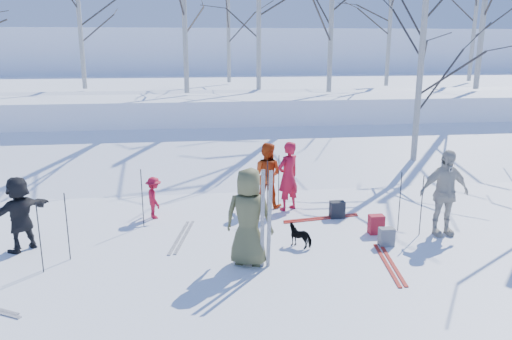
{
  "coord_description": "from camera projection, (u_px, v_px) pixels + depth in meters",
  "views": [
    {
      "loc": [
        -1.41,
        -9.21,
        4.04
      ],
      "look_at": [
        0.0,
        1.5,
        1.3
      ],
      "focal_mm": 35.0,
      "sensor_mm": 36.0,
      "label": 1
    }
  ],
  "objects": [
    {
      "name": "ground",
      "position": [
        266.0,
        251.0,
        10.02
      ],
      "size": [
        120.0,
        120.0,
        0.0
      ],
      "primitive_type": "plane",
      "color": "white",
      "rests_on": "ground"
    },
    {
      "name": "snow_ramp",
      "position": [
        235.0,
        163.0,
        16.71
      ],
      "size": [
        70.0,
        9.49,
        4.12
      ],
      "primitive_type": "cube",
      "rotation": [
        0.3,
        0.0,
        0.0
      ],
      "color": "white",
      "rests_on": "ground"
    },
    {
      "name": "snow_plateau",
      "position": [
        218.0,
        103.0,
        26.11
      ],
      "size": [
        70.0,
        18.0,
        2.2
      ],
      "primitive_type": "cube",
      "color": "white",
      "rests_on": "ground"
    },
    {
      "name": "far_hill",
      "position": [
        205.0,
        66.0,
        46.05
      ],
      "size": [
        90.0,
        30.0,
        6.0
      ],
      "primitive_type": "cube",
      "color": "white",
      "rests_on": "ground"
    },
    {
      "name": "skier_olive_center",
      "position": [
        249.0,
        217.0,
        9.22
      ],
      "size": [
        1.06,
        0.88,
        1.86
      ],
      "primitive_type": "imported",
      "rotation": [
        0.0,
        0.0,
        2.77
      ],
      "color": "brown",
      "rests_on": "ground"
    },
    {
      "name": "skier_red_north",
      "position": [
        288.0,
        176.0,
        12.3
      ],
      "size": [
        0.75,
        0.69,
        1.73
      ],
      "primitive_type": "imported",
      "rotation": [
        0.0,
        0.0,
        3.7
      ],
      "color": "#AF1028",
      "rests_on": "ground"
    },
    {
      "name": "skier_redor_behind",
      "position": [
        267.0,
        175.0,
        12.59
      ],
      "size": [
        1.0,
        0.91,
        1.65
      ],
      "primitive_type": "imported",
      "rotation": [
        0.0,
        0.0,
        2.69
      ],
      "color": "#B8380E",
      "rests_on": "ground"
    },
    {
      "name": "skier_red_seated",
      "position": [
        154.0,
        198.0,
        11.8
      ],
      "size": [
        0.55,
        0.73,
        1.0
      ],
      "primitive_type": "imported",
      "rotation": [
        0.0,
        0.0,
        1.88
      ],
      "color": "#AF1028",
      "rests_on": "ground"
    },
    {
      "name": "skier_cream_east",
      "position": [
        444.0,
        193.0,
        10.67
      ],
      "size": [
        1.12,
        0.5,
        1.88
      ],
      "primitive_type": "imported",
      "rotation": [
        0.0,
        0.0,
        0.04
      ],
      "color": "beige",
      "rests_on": "ground"
    },
    {
      "name": "skier_grey_west",
      "position": [
        20.0,
        214.0,
        9.89
      ],
      "size": [
        1.3,
        1.35,
        1.53
      ],
      "primitive_type": "imported",
      "rotation": [
        0.0,
        0.0,
        3.96
      ],
      "color": "black",
      "rests_on": "ground"
    },
    {
      "name": "dog",
      "position": [
        300.0,
        235.0,
        10.21
      ],
      "size": [
        0.59,
        0.53,
        0.46
      ],
      "primitive_type": "imported",
      "rotation": [
        0.0,
        0.0,
        4.06
      ],
      "color": "black",
      "rests_on": "ground"
    },
    {
      "name": "upright_ski_left",
      "position": [
        263.0,
        220.0,
        9.02
      ],
      "size": [
        0.07,
        0.15,
        1.9
      ],
      "primitive_type": "cube",
      "rotation": [
        0.07,
        0.0,
        0.01
      ],
      "color": "silver",
      "rests_on": "ground"
    },
    {
      "name": "upright_ski_right",
      "position": [
        269.0,
        220.0,
        9.01
      ],
      "size": [
        0.09,
        0.23,
        1.89
      ],
      "primitive_type": "cube",
      "rotation": [
        0.1,
        0.0,
        0.09
      ],
      "color": "silver",
      "rests_on": "ground"
    },
    {
      "name": "ski_pair_a",
      "position": [
        182.0,
        237.0,
        10.72
      ],
      "size": [
        0.93,
        1.98,
        0.02
      ],
      "primitive_type": null,
      "rotation": [
        0.0,
        0.0,
        -0.2
      ],
      "color": "silver",
      "rests_on": "ground"
    },
    {
      "name": "ski_pair_b",
      "position": [
        389.0,
        264.0,
        9.41
      ],
      "size": [
        0.7,
        1.95,
        0.02
      ],
      "primitive_type": null,
      "rotation": [
        0.0,
        0.0,
        -0.13
      ],
      "color": "maroon",
      "rests_on": "ground"
    },
    {
      "name": "ski_pair_d",
      "position": [
        321.0,
        218.0,
        11.86
      ],
      "size": [
        0.79,
        1.96,
        0.02
      ],
      "primitive_type": null,
      "rotation": [
        0.0,
        0.0,
        1.73
      ],
      "color": "maroon",
      "rests_on": "ground"
    },
    {
      "name": "ski_pole_a",
      "position": [
        400.0,
        202.0,
        10.95
      ],
      "size": [
        0.02,
        0.02,
        1.34
      ],
      "primitive_type": "cylinder",
      "color": "black",
      "rests_on": "ground"
    },
    {
      "name": "ski_pole_b",
      "position": [
        67.0,
        227.0,
        9.45
      ],
      "size": [
        0.02,
        0.02,
        1.34
      ],
      "primitive_type": "cylinder",
      "color": "black",
      "rests_on": "ground"
    },
    {
      "name": "ski_pole_c",
      "position": [
        40.0,
        238.0,
        8.92
      ],
      "size": [
        0.02,
        0.02,
        1.34
      ],
      "primitive_type": "cylinder",
      "color": "black",
      "rests_on": "ground"
    },
    {
      "name": "ski_pole_d",
      "position": [
        142.0,
        198.0,
        11.21
      ],
      "size": [
        0.02,
        0.02,
        1.34
      ],
      "primitive_type": "cylinder",
      "color": "black",
      "rests_on": "ground"
    },
    {
      "name": "ski_pole_e",
      "position": [
        421.0,
        206.0,
        10.68
      ],
      "size": [
        0.02,
        0.02,
        1.34
      ],
      "primitive_type": "cylinder",
      "color": "black",
      "rests_on": "ground"
    },
    {
      "name": "ski_pole_f",
      "position": [
        279.0,
        181.0,
        12.61
      ],
      "size": [
        0.02,
        0.02,
        1.34
      ],
      "primitive_type": "cylinder",
      "color": "black",
      "rests_on": "ground"
    },
    {
      "name": "ski_pole_g",
      "position": [
        267.0,
        188.0,
        12.03
      ],
      "size": [
        0.02,
        0.02,
        1.34
      ],
      "primitive_type": "cylinder",
      "color": "black",
      "rests_on": "ground"
    },
    {
      "name": "backpack_red",
      "position": [
        376.0,
        224.0,
        10.89
      ],
      "size": [
        0.32,
        0.22,
        0.42
      ],
      "primitive_type": "cube",
      "color": "maroon",
      "rests_on": "ground"
    },
    {
      "name": "backpack_grey",
      "position": [
        386.0,
        237.0,
        10.24
      ],
      "size": [
        0.3,
        0.2,
        0.38
      ],
      "primitive_type": "cube",
      "color": "slate",
      "rests_on": "ground"
    },
    {
      "name": "backpack_dark",
      "position": [
        337.0,
        210.0,
        11.89
      ],
      "size": [
        0.34,
        0.24,
        0.4
      ],
      "primitive_type": "cube",
      "color": "black",
      "rests_on": "ground"
    },
    {
      "name": "birch_plateau_a",
      "position": [
        228.0,
        25.0,
        23.88
      ],
      "size": [
        4.39,
        4.39,
        5.41
      ],
      "primitive_type": null,
      "color": "silver",
      "rests_on": "snow_plateau"
    },
    {
      "name": "birch_plateau_c",
      "position": [
        331.0,
        19.0,
        18.95
      ],
      "size": [
        4.44,
        4.44,
        5.49
      ],
      "primitive_type": null,
      "color": "silver",
      "rests_on": "snow_plateau"
    },
    {
      "name": "birch_plateau_d",
      "position": [
        475.0,
        18.0,
        24.65
      ],
      "size": [
        4.88,
        4.88,
        6.11
      ],
      "primitive_type": null,
      "color": "silver",
      "rests_on": "snow_plateau"
    },
    {
      "name": "birch_plateau_f",
      "position": [
        80.0,
        22.0,
        20.37
      ],
      "size": [
        4.37,
        4.37,
        5.39
      ],
      "primitive_type": null,
      "color": "silver",
      "rests_on": "snow_plateau"
    },
    {
      "name": "birch_plateau_g",
      "position": [
        389.0,
        32.0,
        21.92
      ],
      "size": [
        3.89,
        3.89,
        4.7
      ],
      "primitive_type": null,
      "color": "silver",
      "rests_on": "snow_plateau"
    },
    {
      "name": "birch_plateau_h",
      "position": [
        259.0,
        16.0,
        19.93
      ],
      "size": [
        4.69,
        4.69,
        5.84
      ],
      "primitive_type": null,
      "color": "silver",
      "rests_on": "snow_plateau"
    },
    {
      "name": "birch_plateau_i",
      "position": [
        184.0,
        9.0,
        18.45
      ],
      "size": [
        4.93,
        4.93,
        6.19
      ],
      "primitive_type": null,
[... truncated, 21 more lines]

